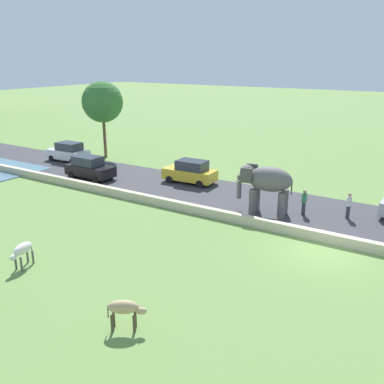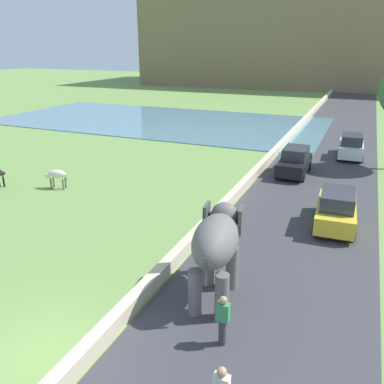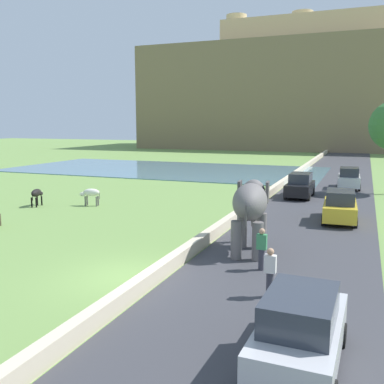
{
  "view_description": "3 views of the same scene",
  "coord_description": "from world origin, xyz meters",
  "px_view_note": "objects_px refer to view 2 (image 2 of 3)",
  "views": [
    {
      "loc": [
        -19.77,
        -4.91,
        9.18
      ],
      "look_at": [
        0.57,
        7.94,
        1.58
      ],
      "focal_mm": 40.05,
      "sensor_mm": 36.0,
      "label": 1
    },
    {
      "loc": [
        7.19,
        -6.34,
        8.0
      ],
      "look_at": [
        0.41,
        9.4,
        1.68
      ],
      "focal_mm": 37.37,
      "sensor_mm": 36.0,
      "label": 2
    },
    {
      "loc": [
        7.67,
        -12.97,
        5.42
      ],
      "look_at": [
        -1.36,
        9.93,
        1.52
      ],
      "focal_mm": 40.99,
      "sensor_mm": 36.0,
      "label": 3
    }
  ],
  "objects_px": {
    "elephant": "(217,243)",
    "car_black": "(295,162)",
    "car_yellow": "(336,209)",
    "car_white": "(351,146)",
    "cow_white": "(57,175)",
    "person_beside_elephant": "(223,320)"
  },
  "relations": [
    {
      "from": "car_white",
      "to": "elephant",
      "type": "bearing_deg",
      "value": -98.78
    },
    {
      "from": "car_yellow",
      "to": "cow_white",
      "type": "bearing_deg",
      "value": -176.77
    },
    {
      "from": "car_black",
      "to": "cow_white",
      "type": "bearing_deg",
      "value": -146.4
    },
    {
      "from": "car_black",
      "to": "cow_white",
      "type": "relative_size",
      "value": 2.82
    },
    {
      "from": "car_yellow",
      "to": "car_white",
      "type": "bearing_deg",
      "value": 90.0
    },
    {
      "from": "cow_white",
      "to": "car_white",
      "type": "bearing_deg",
      "value": 42.19
    },
    {
      "from": "elephant",
      "to": "car_black",
      "type": "relative_size",
      "value": 0.89
    },
    {
      "from": "car_white",
      "to": "cow_white",
      "type": "height_order",
      "value": "car_white"
    },
    {
      "from": "elephant",
      "to": "car_yellow",
      "type": "height_order",
      "value": "elephant"
    },
    {
      "from": "elephant",
      "to": "car_black",
      "type": "bearing_deg",
      "value": 89.88
    },
    {
      "from": "car_white",
      "to": "car_black",
      "type": "relative_size",
      "value": 1.01
    },
    {
      "from": "car_black",
      "to": "car_white",
      "type": "bearing_deg",
      "value": 61.7
    },
    {
      "from": "elephant",
      "to": "car_white",
      "type": "relative_size",
      "value": 0.87
    },
    {
      "from": "car_black",
      "to": "elephant",
      "type": "bearing_deg",
      "value": -90.12
    },
    {
      "from": "elephant",
      "to": "person_beside_elephant",
      "type": "xyz_separation_m",
      "value": [
        0.96,
        -2.11,
        -1.16
      ]
    },
    {
      "from": "person_beside_elephant",
      "to": "car_yellow",
      "type": "height_order",
      "value": "car_yellow"
    },
    {
      "from": "elephant",
      "to": "cow_white",
      "type": "xyz_separation_m",
      "value": [
        -12.35,
        6.53,
        -1.2
      ]
    },
    {
      "from": "car_black",
      "to": "cow_white",
      "type": "height_order",
      "value": "car_black"
    },
    {
      "from": "car_yellow",
      "to": "cow_white",
      "type": "xyz_separation_m",
      "value": [
        -15.53,
        -0.88,
        -0.06
      ]
    },
    {
      "from": "person_beside_elephant",
      "to": "cow_white",
      "type": "xyz_separation_m",
      "value": [
        -13.31,
        8.64,
        -0.04
      ]
    },
    {
      "from": "elephant",
      "to": "car_yellow",
      "type": "xyz_separation_m",
      "value": [
        3.18,
        7.41,
        -1.14
      ]
    },
    {
      "from": "person_beside_elephant",
      "to": "car_white",
      "type": "distance_m",
      "value": 22.83
    }
  ]
}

